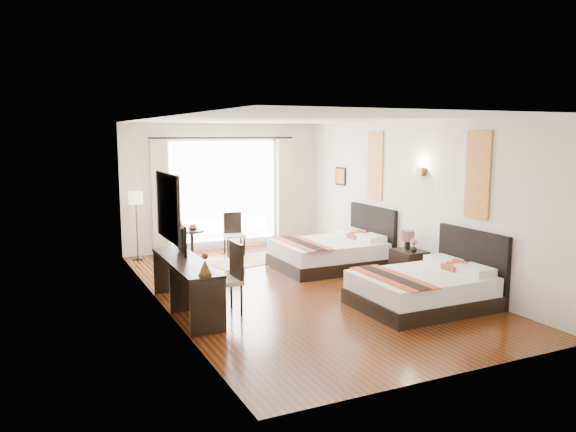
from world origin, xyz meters
name	(u,v)px	position (x,y,z in m)	size (l,w,h in m)	color
floor	(298,289)	(0.00, 0.00, -0.01)	(4.50, 7.50, 0.01)	#3A160A
ceiling	(298,120)	(0.00, 0.00, 2.79)	(4.50, 7.50, 0.02)	white
wall_headboard	(409,199)	(2.25, 0.00, 1.40)	(0.01, 7.50, 2.80)	silver
wall_desk	(161,214)	(-2.25, 0.00, 1.40)	(0.01, 7.50, 2.80)	silver
wall_window	(224,187)	(0.00, 3.75, 1.40)	(4.50, 0.01, 2.80)	silver
wall_entry	(458,247)	(0.00, -3.75, 1.40)	(4.50, 0.01, 2.80)	silver
window_glass	(224,191)	(0.00, 3.73, 1.30)	(2.40, 0.02, 2.20)	white
sheer_curtain	(225,191)	(0.00, 3.67, 1.30)	(2.30, 0.02, 2.10)	white
drape_left	(160,195)	(-1.45, 3.63, 1.28)	(0.35, 0.14, 2.35)	#B3AB8B
drape_right	(284,190)	(1.45, 3.63, 1.28)	(0.35, 0.14, 2.35)	#B3AB8B
art_panel_near	(478,175)	(2.23, -1.67, 1.95)	(0.03, 0.50, 1.35)	maroon
art_panel_far	(375,166)	(2.23, 1.08, 1.95)	(0.03, 0.50, 1.35)	maroon
wall_sconce	(421,172)	(2.19, -0.38, 1.92)	(0.10, 0.14, 0.14)	#4B361B
mirror_frame	(168,207)	(-2.22, -0.35, 1.55)	(0.04, 1.25, 0.95)	black
mirror_glass	(169,207)	(-2.19, -0.35, 1.55)	(0.01, 1.12, 0.82)	white
bed_near	(426,288)	(1.32, -1.67, 0.29)	(1.96, 1.53, 1.10)	black
bed_far	(332,252)	(1.28, 1.08, 0.30)	(2.04, 1.59, 1.15)	black
nightstand	(409,266)	(1.99, -0.38, 0.28)	(0.46, 0.57, 0.55)	black
table_lamp	(407,237)	(2.02, -0.28, 0.76)	(0.24, 0.24, 0.38)	black
vase	(414,252)	(1.96, -0.54, 0.56)	(0.12, 0.12, 0.12)	black
console_desk	(186,286)	(-1.99, -0.35, 0.38)	(0.50, 2.20, 0.76)	black
television	(177,238)	(-1.97, 0.20, 0.99)	(0.82, 0.11, 0.47)	black
bronze_figurine	(205,266)	(-1.99, -1.33, 0.89)	(0.17, 0.17, 0.26)	#4B361B
desk_chair	(225,292)	(-1.52, -0.70, 0.31)	(0.49, 0.49, 1.02)	tan
floor_lamp	(136,203)	(-1.99, 3.41, 1.18)	(0.28, 0.28, 1.40)	black
side_table	(192,244)	(-0.95, 3.03, 0.30)	(0.52, 0.52, 0.60)	black
fruit_bowl	(193,228)	(-0.92, 3.05, 0.62)	(0.21, 0.21, 0.05)	#4C301B
window_chair	(234,242)	(-0.04, 2.98, 0.27)	(0.47, 0.47, 0.90)	tan
jute_rug	(243,262)	(-0.12, 2.24, 0.01)	(1.33, 0.90, 0.01)	tan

